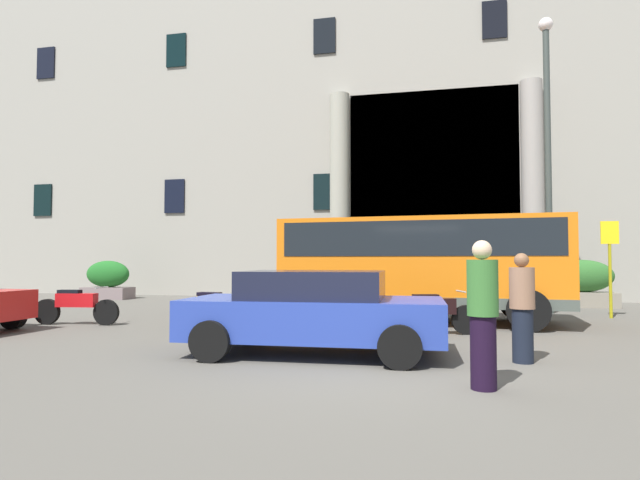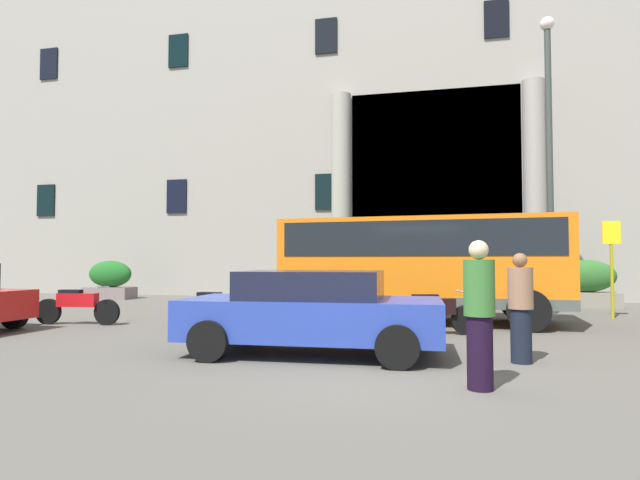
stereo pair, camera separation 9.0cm
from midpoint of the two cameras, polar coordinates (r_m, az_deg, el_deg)
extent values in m
cube|color=#53504A|center=(7.57, 4.88, -14.25)|extent=(80.00, 64.00, 0.12)
cube|color=gray|center=(26.22, 10.05, 16.23)|extent=(41.96, 9.00, 19.67)
cube|color=black|center=(20.57, 12.32, 5.03)|extent=(6.49, 0.12, 8.24)
cylinder|color=gray|center=(20.59, 2.10, 4.97)|extent=(0.80, 0.80, 8.24)
cylinder|color=gray|center=(20.58, 22.55, 5.15)|extent=(0.80, 0.80, 8.24)
cube|color=black|center=(27.12, -28.64, 3.93)|extent=(0.92, 0.08, 1.48)
cube|color=black|center=(23.29, -16.05, 4.72)|extent=(0.92, 0.08, 1.48)
cube|color=black|center=(20.95, 0.38, 5.41)|extent=(0.92, 0.08, 1.48)
cube|color=black|center=(28.54, -28.38, 17.00)|extent=(0.92, 0.08, 1.48)
cube|color=black|center=(24.92, -15.87, 19.71)|extent=(0.92, 0.08, 1.48)
cube|color=black|center=(22.75, 0.38, 21.83)|extent=(0.92, 0.08, 1.48)
cube|color=black|center=(22.46, 18.79, 22.29)|extent=(0.92, 0.08, 1.48)
cube|color=orange|center=(12.85, 10.92, -2.36)|extent=(6.81, 2.70, 2.08)
cube|color=black|center=(12.86, 10.90, -0.01)|extent=(6.41, 2.70, 0.81)
cube|color=black|center=(13.00, 25.47, -0.63)|extent=(0.17, 1.95, 1.01)
cube|color=#454D46|center=(12.88, 10.95, -6.45)|extent=(6.81, 2.74, 0.24)
cylinder|color=black|center=(14.06, 20.97, -6.48)|extent=(0.91, 0.33, 0.90)
cylinder|color=black|center=(11.76, 22.02, -7.31)|extent=(0.91, 0.33, 0.90)
cylinder|color=black|center=(14.41, 1.96, -6.53)|extent=(0.91, 0.33, 0.90)
cylinder|color=black|center=(12.17, -0.65, -7.30)|extent=(0.91, 0.33, 0.90)
cylinder|color=#9F9715|center=(15.41, 29.52, -2.98)|extent=(0.08, 0.08, 2.50)
cube|color=yellow|center=(15.39, 29.48, 0.73)|extent=(0.44, 0.03, 0.60)
cube|color=slate|center=(21.96, -22.76, -5.48)|extent=(1.92, 0.88, 0.46)
ellipsoid|color=#1C5D20|center=(21.93, -22.72, -3.52)|extent=(1.84, 0.80, 1.05)
cube|color=slate|center=(17.78, 8.86, -6.42)|extent=(1.75, 0.71, 0.46)
ellipsoid|color=#28542D|center=(17.75, 8.85, -4.10)|extent=(1.68, 0.64, 0.98)
cube|color=gray|center=(18.79, 27.23, -5.93)|extent=(1.97, 0.90, 0.48)
ellipsoid|color=#2B5F27|center=(18.75, 27.19, -3.59)|extent=(1.89, 0.81, 1.05)
cylinder|color=black|center=(13.28, -31.24, -7.16)|extent=(0.63, 0.22, 0.62)
cube|color=#273D9D|center=(8.32, -1.01, -8.69)|extent=(4.16, 1.94, 0.63)
cube|color=black|center=(8.28, -1.01, -5.01)|extent=(2.27, 1.66, 0.44)
cylinder|color=black|center=(9.08, 8.91, -9.86)|extent=(0.63, 0.22, 0.62)
cylinder|color=black|center=(7.31, 8.54, -11.72)|extent=(0.63, 0.22, 0.62)
cylinder|color=black|center=(9.57, -8.24, -9.48)|extent=(0.63, 0.22, 0.62)
cylinder|color=black|center=(7.90, -12.48, -10.97)|extent=(0.63, 0.22, 0.62)
cylinder|color=black|center=(10.92, 15.80, -8.58)|extent=(0.60, 0.26, 0.60)
cylinder|color=black|center=(10.57, 8.93, -8.85)|extent=(0.61, 0.28, 0.60)
cube|color=black|center=(10.70, 12.41, -7.23)|extent=(0.88, 0.46, 0.32)
cube|color=black|center=(10.64, 11.46, -6.30)|extent=(0.55, 0.33, 0.12)
cylinder|color=#A5A5A8|center=(10.84, 15.23, -5.55)|extent=(0.18, 0.54, 0.03)
cylinder|color=black|center=(13.03, -22.96, -7.45)|extent=(0.61, 0.17, 0.60)
cylinder|color=black|center=(13.79, -28.34, -7.06)|extent=(0.61, 0.19, 0.60)
cube|color=red|center=(13.37, -25.71, -6.07)|extent=(0.96, 0.35, 0.32)
cube|color=black|center=(13.46, -26.35, -5.26)|extent=(0.54, 0.26, 0.12)
cylinder|color=#A5A5A8|center=(13.04, -23.37, -4.89)|extent=(0.09, 0.55, 0.03)
cylinder|color=black|center=(11.02, -8.54, -8.58)|extent=(0.61, 0.15, 0.60)
cylinder|color=black|center=(11.69, -14.68, -8.17)|extent=(0.61, 0.17, 0.60)
cube|color=gold|center=(11.31, -11.69, -6.97)|extent=(0.90, 0.32, 0.32)
cube|color=black|center=(11.39, -12.48, -6.03)|extent=(0.54, 0.25, 0.12)
cylinder|color=#A5A5A8|center=(11.02, -9.04, -5.55)|extent=(0.08, 0.55, 0.03)
cylinder|color=black|center=(8.22, 21.40, -9.92)|extent=(0.30, 0.30, 0.79)
cylinder|color=#88614A|center=(8.15, 21.33, -5.01)|extent=(0.36, 0.36, 0.61)
sphere|color=brown|center=(8.14, 21.29, -2.11)|extent=(0.21, 0.21, 0.21)
cylinder|color=black|center=(6.40, 17.39, -11.90)|extent=(0.30, 0.30, 0.86)
cylinder|color=#33692D|center=(6.32, 17.30, -5.10)|extent=(0.36, 0.36, 0.66)
sphere|color=#D4B08E|center=(6.31, 17.25, -1.07)|extent=(0.23, 0.23, 0.23)
cylinder|color=#353E3B|center=(16.26, 24.00, 7.12)|extent=(0.18, 0.18, 8.24)
sphere|color=silver|center=(17.47, 23.75, 21.17)|extent=(0.40, 0.40, 0.40)
camera|label=1|loc=(0.05, -90.22, 0.01)|focal=28.65mm
camera|label=2|loc=(0.05, 89.78, -0.01)|focal=28.65mm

